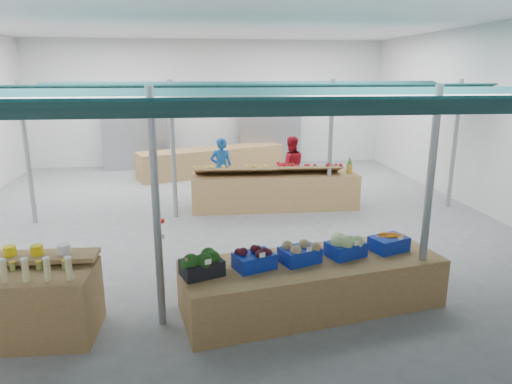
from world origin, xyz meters
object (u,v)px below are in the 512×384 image
bottle_shelf (14,301)px  vendor_left (221,168)px  fruit_counter (275,191)px  vendor_right (291,166)px  veg_counter (312,283)px

bottle_shelf → vendor_left: vendor_left is taller
fruit_counter → vendor_right: 1.30m
vendor_left → vendor_right: same height
veg_counter → vendor_right: 5.92m
bottle_shelf → vendor_right: 7.66m
veg_counter → vendor_left: (-0.91, 5.84, 0.43)m
vendor_left → veg_counter: bearing=100.6°
bottle_shelf → vendor_right: (4.65, 6.08, 0.31)m
vendor_left → vendor_right: bearing=-178.2°
bottle_shelf → veg_counter: bottle_shelf is taller
fruit_counter → vendor_left: (-1.20, 1.10, 0.36)m
bottle_shelf → vendor_left: 6.72m
vendor_left → vendor_right: size_ratio=1.00×
vendor_left → vendor_right: 1.80m
bottle_shelf → fruit_counter: bottle_shelf is taller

